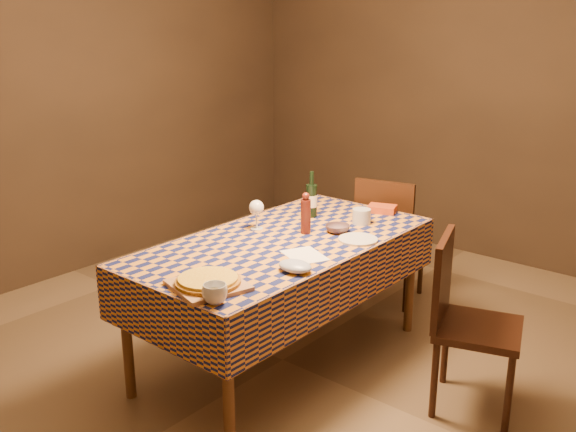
{
  "coord_description": "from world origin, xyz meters",
  "views": [
    {
      "loc": [
        2.24,
        -2.63,
        1.97
      ],
      "look_at": [
        0.0,
        0.05,
        0.9
      ],
      "focal_mm": 40.0,
      "sensor_mm": 36.0,
      "label": 1
    }
  ],
  "objects_px": {
    "dining_table": "(282,252)",
    "cutting_board": "(208,285)",
    "white_plate": "(358,239)",
    "wine_bottle": "(311,200)",
    "bowl": "(338,229)",
    "chair_far": "(388,234)",
    "chair_right": "(463,313)",
    "pizza": "(208,280)"
  },
  "relations": [
    {
      "from": "white_plate",
      "to": "bowl",
      "type": "bearing_deg",
      "value": 165.26
    },
    {
      "from": "cutting_board",
      "to": "pizza",
      "type": "xyz_separation_m",
      "value": [
        0.0,
        0.0,
        0.02
      ]
    },
    {
      "from": "dining_table",
      "to": "cutting_board",
      "type": "distance_m",
      "value": 0.77
    },
    {
      "from": "cutting_board",
      "to": "wine_bottle",
      "type": "relative_size",
      "value": 1.08
    },
    {
      "from": "pizza",
      "to": "wine_bottle",
      "type": "bearing_deg",
      "value": 105.2
    },
    {
      "from": "bowl",
      "to": "chair_far",
      "type": "height_order",
      "value": "chair_far"
    },
    {
      "from": "bowl",
      "to": "white_plate",
      "type": "xyz_separation_m",
      "value": [
        0.18,
        -0.05,
        -0.02
      ]
    },
    {
      "from": "bowl",
      "to": "pizza",
      "type": "bearing_deg",
      "value": -89.28
    },
    {
      "from": "chair_far",
      "to": "chair_right",
      "type": "xyz_separation_m",
      "value": [
        0.98,
        -0.86,
        0.0
      ]
    },
    {
      "from": "white_plate",
      "to": "dining_table",
      "type": "bearing_deg",
      "value": -141.74
    },
    {
      "from": "chair_far",
      "to": "cutting_board",
      "type": "bearing_deg",
      "value": -85.43
    },
    {
      "from": "dining_table",
      "to": "pizza",
      "type": "bearing_deg",
      "value": -76.76
    },
    {
      "from": "cutting_board",
      "to": "white_plate",
      "type": "xyz_separation_m",
      "value": [
        0.16,
        1.01,
        -0.0
      ]
    },
    {
      "from": "cutting_board",
      "to": "bowl",
      "type": "distance_m",
      "value": 1.05
    },
    {
      "from": "dining_table",
      "to": "chair_right",
      "type": "height_order",
      "value": "chair_right"
    },
    {
      "from": "cutting_board",
      "to": "chair_far",
      "type": "bearing_deg",
      "value": 94.57
    },
    {
      "from": "chair_far",
      "to": "white_plate",
      "type": "bearing_deg",
      "value": -69.94
    },
    {
      "from": "bowl",
      "to": "wine_bottle",
      "type": "height_order",
      "value": "wine_bottle"
    },
    {
      "from": "wine_bottle",
      "to": "chair_far",
      "type": "bearing_deg",
      "value": 74.85
    },
    {
      "from": "dining_table",
      "to": "bowl",
      "type": "bearing_deg",
      "value": 62.76
    },
    {
      "from": "cutting_board",
      "to": "white_plate",
      "type": "bearing_deg",
      "value": 80.78
    },
    {
      "from": "white_plate",
      "to": "chair_far",
      "type": "height_order",
      "value": "chair_far"
    },
    {
      "from": "wine_bottle",
      "to": "white_plate",
      "type": "bearing_deg",
      "value": -21.88
    },
    {
      "from": "cutting_board",
      "to": "chair_right",
      "type": "xyz_separation_m",
      "value": [
        0.83,
        1.0,
        -0.26
      ]
    },
    {
      "from": "pizza",
      "to": "wine_bottle",
      "type": "height_order",
      "value": "wine_bottle"
    },
    {
      "from": "dining_table",
      "to": "white_plate",
      "type": "relative_size",
      "value": 8.22
    },
    {
      "from": "bowl",
      "to": "chair_right",
      "type": "bearing_deg",
      "value": -3.76
    },
    {
      "from": "dining_table",
      "to": "chair_right",
      "type": "distance_m",
      "value": 1.05
    },
    {
      "from": "cutting_board",
      "to": "chair_far",
      "type": "distance_m",
      "value": 1.89
    },
    {
      "from": "dining_table",
      "to": "bowl",
      "type": "height_order",
      "value": "bowl"
    },
    {
      "from": "wine_bottle",
      "to": "cutting_board",
      "type": "bearing_deg",
      "value": -74.8
    },
    {
      "from": "dining_table",
      "to": "chair_far",
      "type": "bearing_deg",
      "value": 88.7
    },
    {
      "from": "pizza",
      "to": "cutting_board",
      "type": "bearing_deg",
      "value": 0.0
    },
    {
      "from": "dining_table",
      "to": "white_plate",
      "type": "distance_m",
      "value": 0.44
    },
    {
      "from": "dining_table",
      "to": "white_plate",
      "type": "height_order",
      "value": "white_plate"
    },
    {
      "from": "wine_bottle",
      "to": "white_plate",
      "type": "xyz_separation_m",
      "value": [
        0.49,
        -0.2,
        -0.1
      ]
    },
    {
      "from": "cutting_board",
      "to": "white_plate",
      "type": "relative_size",
      "value": 1.42
    },
    {
      "from": "dining_table",
      "to": "chair_far",
      "type": "distance_m",
      "value": 1.14
    },
    {
      "from": "cutting_board",
      "to": "pizza",
      "type": "relative_size",
      "value": 1.0
    },
    {
      "from": "wine_bottle",
      "to": "chair_far",
      "type": "xyz_separation_m",
      "value": [
        0.18,
        0.66,
        -0.36
      ]
    },
    {
      "from": "white_plate",
      "to": "wine_bottle",
      "type": "bearing_deg",
      "value": 158.12
    },
    {
      "from": "white_plate",
      "to": "chair_right",
      "type": "xyz_separation_m",
      "value": [
        0.67,
        -0.01,
        -0.25
      ]
    }
  ]
}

